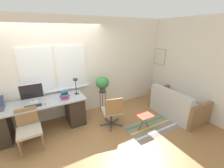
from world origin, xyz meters
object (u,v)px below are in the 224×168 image
Objects in this scene: mouse at (45,104)px; couch_loveseat at (175,106)px; folding_stool at (144,116)px; desk_chair_wooden at (29,128)px; monitor at (32,93)px; book_stack at (64,95)px; plant_stand at (103,95)px; office_chair_swivel at (112,111)px; keyboard at (33,106)px; potted_plant at (102,83)px; desk_lamp at (75,82)px.

couch_loveseat is at bearing -15.29° from mouse.
folding_stool is at bearing 94.31° from couch_loveseat.
desk_chair_wooden is at bearing 80.66° from couch_loveseat.
book_stack is at bearing -14.63° from monitor.
couch_loveseat reaches higher than plant_stand.
office_chair_swivel is 0.57× the size of couch_loveseat.
keyboard is at bearing -172.65° from plant_stand.
folding_stool is (2.07, -1.00, -0.41)m from mouse.
monitor reaches higher than desk_chair_wooden.
keyboard is at bearing -172.65° from potted_plant.
plant_stand is (1.78, -0.01, -0.43)m from monitor.
folding_stool is at bearing -33.85° from book_stack.
desk_lamp reaches higher than office_chair_swivel.
desk_lamp is at bearing -179.06° from plant_stand.
monitor is 1.20× the size of folding_stool.
plant_stand is (0.77, 0.01, -0.54)m from desk_lamp.
couch_loveseat is (3.70, -0.61, -0.18)m from desk_chair_wooden.
monitor is 0.41m from mouse.
desk_lamp reaches higher than plant_stand.
couch_loveseat is (3.54, -1.17, -0.71)m from monitor.
folding_stool is (0.52, -1.26, -0.20)m from plant_stand.
mouse is at bearing -49.56° from monitor.
monitor is 0.59× the size of office_chair_swivel.
potted_plant reaches higher than office_chair_swivel.
desk_lamp is 1.07× the size of folding_stool.
mouse reaches higher than folding_stool.
monitor reaches higher than couch_loveseat.
couch_loveseat is (1.86, -0.42, -0.16)m from office_chair_swivel.
book_stack is 1.16m from plant_stand.
desk_chair_wooden is at bearing -114.16° from keyboard.
monitor is 2.16× the size of book_stack.
monitor is 1.78m from potted_plant.
keyboard is 0.41× the size of office_chair_swivel.
desk_lamp is at bearing -179.06° from potted_plant.
book_stack is (0.70, 0.06, 0.09)m from keyboard.
mouse is 0.07× the size of office_chair_swivel.
monitor is 2.70m from folding_stool.
mouse is at bearing 35.96° from desk_chair_wooden.
couch_loveseat is (2.86, -1.00, -0.58)m from book_stack.
book_stack is 0.34× the size of plant_stand.
folding_stool is (2.32, -1.02, -0.41)m from keyboard.
monitor is 3.80m from couch_loveseat.
monitor reaches higher than office_chair_swivel.
keyboard is 0.47m from desk_chair_wooden.
monitor is 1.92m from office_chair_swivel.
desk_chair_wooden reaches higher than folding_stool.
desk_lamp is 1.19m from office_chair_swivel.
keyboard is 0.84× the size of folding_stool.
desk_chair_wooden and office_chair_swivel have the same top height.
plant_stand is at bearing -0.29° from monitor.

